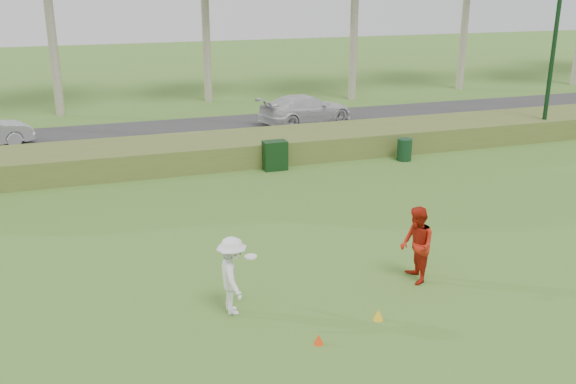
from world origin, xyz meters
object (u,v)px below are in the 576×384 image
object	(u,v)px
lamp_post	(559,7)
player_red	(417,245)
cone_yellow	(378,315)
utility_cabinet	(275,155)
cone_orange	(319,339)
car_right	(306,109)
trash_bin	(404,150)
player_white	(232,276)

from	to	relation	value
lamp_post	player_red	world-z (taller)	lamp_post
cone_yellow	utility_cabinet	distance (m)	11.18
cone_orange	player_red	bearing A→B (deg)	30.71
cone_orange	car_right	world-z (taller)	car_right
lamp_post	player_red	xyz separation A→B (m)	(-12.02, -10.46, -4.69)
player_red	cone_orange	bearing A→B (deg)	-50.09
cone_orange	utility_cabinet	distance (m)	11.91
trash_bin	car_right	xyz separation A→B (m)	(-1.47, 7.19, 0.31)
player_white	player_red	bearing A→B (deg)	-87.11
trash_bin	utility_cabinet	bearing A→B (deg)	175.96
car_right	player_white	bearing A→B (deg)	141.36
lamp_post	player_white	world-z (taller)	lamp_post
car_right	player_red	bearing A→B (deg)	154.85
player_white	car_right	xyz separation A→B (m)	(7.62, 16.68, -0.11)
cone_orange	cone_yellow	distance (m)	1.58
player_white	utility_cabinet	size ratio (longest dim) A/B	1.57
cone_yellow	player_white	bearing A→B (deg)	155.56
player_white	utility_cabinet	distance (m)	10.62
utility_cabinet	trash_bin	xyz separation A→B (m)	(5.12, -0.36, -0.11)
cone_yellow	utility_cabinet	bearing A→B (deg)	83.89
lamp_post	cone_yellow	distance (m)	18.85
utility_cabinet	car_right	bearing A→B (deg)	61.50
player_red	trash_bin	xyz separation A→B (m)	(4.71, 9.38, -0.48)
car_right	lamp_post	bearing A→B (deg)	-138.96
player_red	trash_bin	world-z (taller)	player_red
utility_cabinet	car_right	xyz separation A→B (m)	(3.65, 6.83, 0.20)
lamp_post	player_red	bearing A→B (deg)	-138.98
player_white	trash_bin	size ratio (longest dim) A/B	1.99
player_white	car_right	world-z (taller)	player_white
cone_yellow	player_red	bearing A→B (deg)	40.44
trash_bin	car_right	size ratio (longest dim) A/B	0.18
trash_bin	car_right	bearing A→B (deg)	101.56
player_white	trash_bin	xyz separation A→B (m)	(9.09, 9.48, -0.42)
player_red	utility_cabinet	distance (m)	9.76
lamp_post	trash_bin	xyz separation A→B (m)	(-7.31, -1.08, -5.17)
lamp_post	utility_cabinet	size ratio (longest dim) A/B	7.58
cone_orange	trash_bin	xyz separation A→B (m)	(7.82, 11.23, 0.32)
player_red	car_right	xyz separation A→B (m)	(3.24, 16.58, -0.17)
player_red	cone_orange	size ratio (longest dim) A/B	8.66
cone_orange	trash_bin	size ratio (longest dim) A/B	0.25
cone_orange	car_right	size ratio (longest dim) A/B	0.04
player_white	trash_bin	world-z (taller)	player_white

